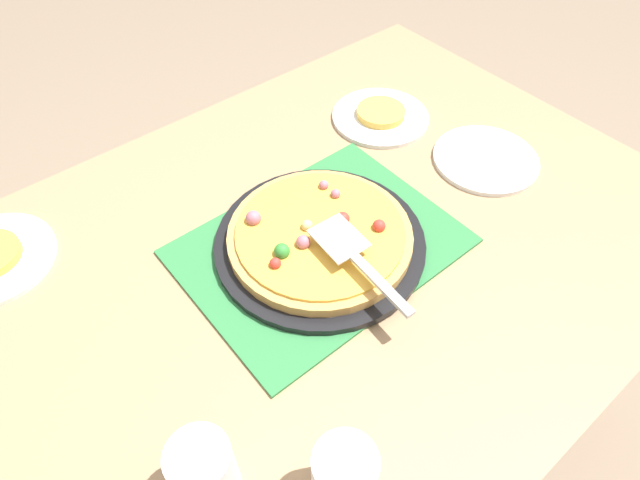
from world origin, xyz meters
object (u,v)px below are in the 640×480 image
at_px(cup_near, 344,478).
at_px(served_slice_left, 381,112).
at_px(cup_far, 205,472).
at_px(pizza_server, 355,257).
at_px(pizza_pan, 320,243).
at_px(plate_near_left, 380,117).
at_px(pizza, 319,235).
at_px(plate_side, 486,159).

bearing_deg(cup_near, served_slice_left, 42.77).
height_order(cup_far, pizza_server, cup_far).
bearing_deg(cup_near, pizza_server, 45.85).
xyz_separation_m(cup_far, pizza_server, (0.37, 0.13, 0.01)).
distance_m(cup_near, cup_far, 0.17).
xyz_separation_m(pizza_pan, plate_near_left, (0.35, 0.21, -0.01)).
relative_size(served_slice_left, cup_far, 0.92).
bearing_deg(pizza_pan, pizza_server, -94.00).
bearing_deg(plate_near_left, served_slice_left, 0.00).
bearing_deg(cup_far, pizza_server, 19.71).
bearing_deg(cup_far, pizza, 31.63).
bearing_deg(plate_side, pizza, 174.70).
height_order(pizza_pan, pizza_server, pizza_server).
bearing_deg(plate_side, served_slice_left, 105.58).
distance_m(cup_near, pizza_server, 0.34).
height_order(cup_near, pizza_server, cup_near).
xyz_separation_m(served_slice_left, cup_far, (-0.73, -0.44, 0.04)).
xyz_separation_m(plate_near_left, cup_far, (-0.73, -0.44, 0.06)).
height_order(served_slice_left, cup_near, cup_near).
relative_size(cup_near, pizza_server, 0.52).
bearing_deg(cup_near, plate_near_left, 42.77).
height_order(pizza, pizza_server, pizza_server).
distance_m(plate_near_left, cup_near, 0.82).
bearing_deg(cup_far, plate_near_left, 31.13).
xyz_separation_m(plate_side, cup_far, (-0.80, -0.19, 0.06)).
height_order(served_slice_left, pizza_server, pizza_server).
distance_m(pizza, plate_near_left, 0.41).
height_order(pizza, plate_side, pizza).
height_order(plate_side, cup_far, cup_far).
height_order(plate_near_left, served_slice_left, served_slice_left).
distance_m(served_slice_left, cup_far, 0.85).
distance_m(pizza_pan, cup_far, 0.44).
xyz_separation_m(served_slice_left, pizza_server, (-0.36, -0.31, 0.05)).
height_order(pizza, served_slice_left, pizza).
xyz_separation_m(pizza_pan, cup_near, (-0.25, -0.34, 0.05)).
height_order(plate_near_left, pizza_server, pizza_server).
relative_size(pizza, cup_far, 2.75).
relative_size(cup_near, cup_far, 1.00).
xyz_separation_m(pizza, cup_near, (-0.24, -0.34, 0.03)).
bearing_deg(pizza_server, cup_near, -134.15).
distance_m(pizza, cup_far, 0.44).
bearing_deg(pizza_server, cup_far, -160.29).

